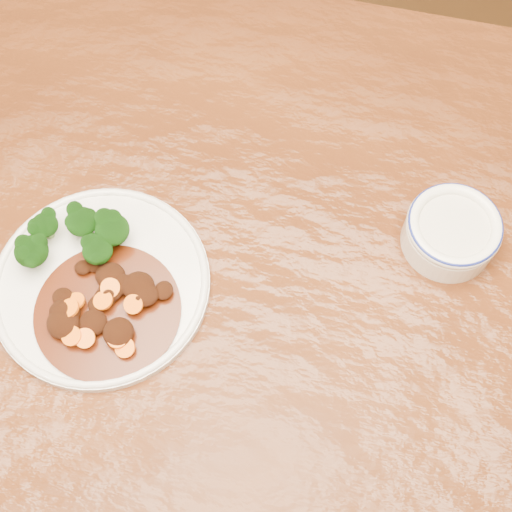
# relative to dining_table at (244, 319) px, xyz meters

# --- Properties ---
(ground) EXTENTS (4.00, 4.00, 0.00)m
(ground) POSITION_rel_dining_table_xyz_m (-0.00, 0.00, -0.67)
(ground) COLOR #452611
(ground) RESTS_ON ground
(dining_table) EXTENTS (1.53, 0.94, 0.75)m
(dining_table) POSITION_rel_dining_table_xyz_m (0.00, 0.00, 0.00)
(dining_table) COLOR #58290F
(dining_table) RESTS_ON ground
(dinner_plate) EXTENTS (0.24, 0.24, 0.01)m
(dinner_plate) POSITION_rel_dining_table_xyz_m (-0.15, -0.02, 0.09)
(dinner_plate) COLOR silver
(dinner_plate) RESTS_ON dining_table
(broccoli_florets) EXTENTS (0.11, 0.08, 0.04)m
(broccoli_florets) POSITION_rel_dining_table_xyz_m (-0.19, 0.02, 0.11)
(broccoli_florets) COLOR #779E51
(broccoli_florets) RESTS_ON dinner_plate
(mince_stew) EXTENTS (0.16, 0.16, 0.03)m
(mince_stew) POSITION_rel_dining_table_xyz_m (-0.14, -0.05, 0.10)
(mince_stew) COLOR #4C1A08
(mince_stew) RESTS_ON dinner_plate
(dip_bowl) EXTENTS (0.10, 0.10, 0.05)m
(dip_bowl) POSITION_rel_dining_table_xyz_m (0.21, 0.11, 0.11)
(dip_bowl) COLOR white
(dip_bowl) RESTS_ON dining_table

